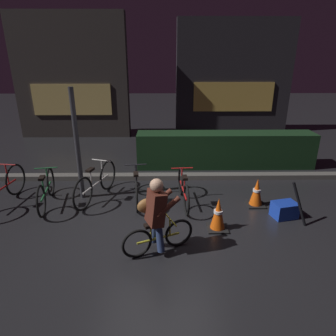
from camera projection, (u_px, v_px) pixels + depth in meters
ground_plane at (157, 226)px, 5.34m from camera, size 40.00×40.00×0.00m
sidewalk_curb at (159, 176)px, 7.38m from camera, size 12.00×0.24×0.12m
hedge_row at (225, 150)px, 8.09m from camera, size 4.80×0.70×0.95m
storefront_left at (72, 78)px, 10.60m from camera, size 4.03×0.54×4.32m
storefront_right at (233, 78)px, 11.35m from camera, size 4.39×0.54×4.20m
street_post at (77, 146)px, 6.03m from camera, size 0.10×0.10×2.34m
parked_bike_leftmost at (0, 189)px, 5.98m from camera, size 0.46×1.73×0.80m
parked_bike_left_mid at (46, 190)px, 5.99m from camera, size 0.46×1.56×0.73m
parked_bike_center_left at (96, 183)px, 6.26m from camera, size 0.60×1.64×0.79m
parked_bike_center_right at (136, 186)px, 6.17m from camera, size 0.46×1.58×0.73m
parked_bike_right_mid at (183, 189)px, 6.06m from camera, size 0.46×1.53×0.70m
traffic_cone_near at (218, 214)px, 5.16m from camera, size 0.36×0.36×0.61m
traffic_cone_far at (257, 193)px, 5.99m from camera, size 0.36×0.36×0.59m
blue_crate at (284, 210)px, 5.60m from camera, size 0.50×0.41×0.30m
cyclist at (156, 216)px, 4.45m from camera, size 1.11×0.55×1.25m
closed_umbrella at (299, 204)px, 5.28m from camera, size 0.34×0.19×0.81m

